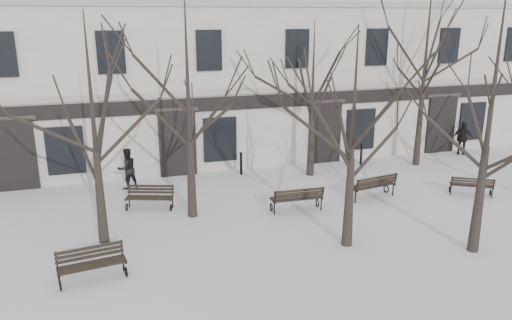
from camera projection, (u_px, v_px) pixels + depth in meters
name	position (u px, v px, depth m)	size (l,w,h in m)	color
ground	(327.00, 239.00, 15.83)	(100.00, 100.00, 0.00)	silver
building	(227.00, 41.00, 26.20)	(40.40, 10.20, 11.40)	beige
tree_0	(92.00, 104.00, 14.42)	(4.89, 4.89, 6.98)	black
tree_1	(354.00, 113.00, 14.27)	(4.62, 4.62, 6.59)	black
tree_2	(493.00, 91.00, 13.69)	(5.40, 5.40, 7.72)	black
tree_4	(188.00, 79.00, 16.29)	(5.39, 5.39, 7.70)	black
tree_5	(313.00, 82.00, 21.03)	(4.63, 4.63, 6.62)	black
tree_6	(427.00, 43.00, 22.17)	(6.29, 6.29, 8.99)	black
bench_0	(92.00, 263.00, 13.25)	(1.84, 0.90, 0.89)	black
bench_1	(297.00, 198.00, 17.90)	(1.91, 0.76, 0.95)	black
bench_2	(472.00, 185.00, 19.50)	(1.63, 1.31, 0.80)	black
bench_3	(150.00, 196.00, 18.19)	(1.79, 1.13, 0.86)	black
bench_4	(373.00, 185.00, 19.19)	(2.02, 1.02, 0.98)	black
bollard_a	(241.00, 163.00, 22.05)	(0.13, 0.13, 1.05)	black
bollard_b	(361.00, 153.00, 23.63)	(0.13, 0.13, 1.02)	black
pedestrian_b	(129.00, 188.00, 20.47)	(0.82, 0.64, 1.68)	black
pedestrian_c	(461.00, 155.00, 25.41)	(1.00, 0.42, 1.70)	black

